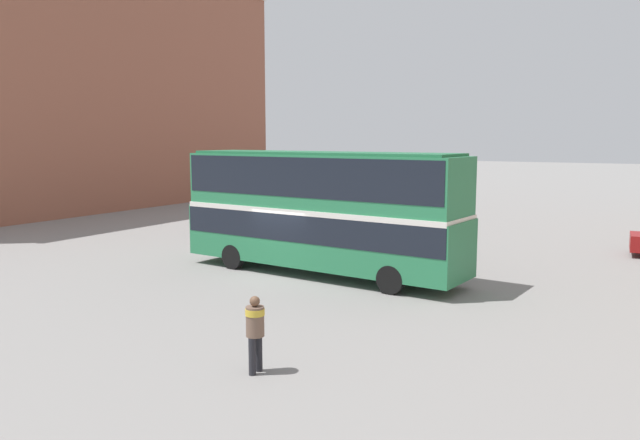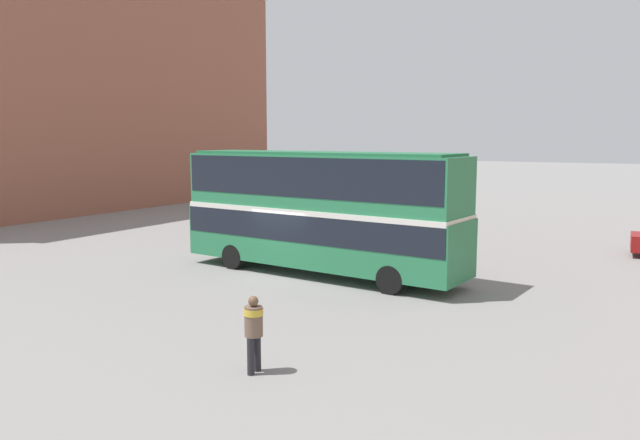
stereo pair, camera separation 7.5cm
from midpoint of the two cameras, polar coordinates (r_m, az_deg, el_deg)
name	(u,v)px [view 2 (the right image)]	position (r m, az deg, el deg)	size (l,w,h in m)	color
ground_plane	(284,275)	(23.89, -3.24, -5.04)	(240.00, 240.00, 0.00)	gray
building_row_left	(76,84)	(50.38, -21.36, 11.50)	(9.88, 35.43, 18.24)	#935642
double_decker_bus	(320,205)	(23.52, 0.09, 1.36)	(11.62, 3.48, 4.67)	#287A4C
pedestrian_foreground	(254,326)	(14.01, -5.93, -9.63)	(0.45, 0.45, 1.75)	#232328
parked_car_kerb_near	(419,221)	(33.65, 9.07, -0.12)	(4.80, 2.92, 1.50)	silver
parked_car_side_street	(243,218)	(34.47, -6.97, 0.14)	(4.42, 2.74, 1.57)	black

